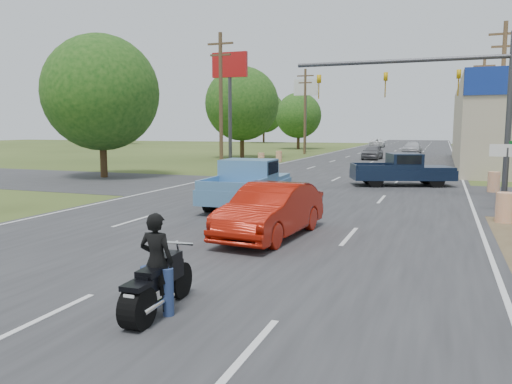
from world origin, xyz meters
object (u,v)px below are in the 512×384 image
at_px(distant_car_silver, 412,148).
at_px(navy_pickup, 404,170).
at_px(distant_car_grey, 372,152).
at_px(red_convertible, 271,211).
at_px(rider, 157,267).
at_px(distant_car_white, 377,143).
at_px(blue_pickup, 249,183).
at_px(motorcycle, 155,288).

bearing_deg(distant_car_silver, navy_pickup, -83.66).
distance_m(navy_pickup, distant_car_grey, 23.00).
bearing_deg(distant_car_silver, distant_car_grey, -99.35).
distance_m(red_convertible, rider, 6.30).
bearing_deg(distant_car_white, blue_pickup, 90.14).
relative_size(red_convertible, distant_car_grey, 1.11).
distance_m(blue_pickup, navy_pickup, 10.84).
bearing_deg(distant_car_grey, distant_car_white, 99.09).
height_order(navy_pickup, distant_car_grey, navy_pickup).
relative_size(blue_pickup, navy_pickup, 1.01).
bearing_deg(red_convertible, blue_pickup, 122.69).
distance_m(rider, blue_pickup, 11.79).
bearing_deg(distant_car_white, distant_car_grey, 93.76).
relative_size(navy_pickup, distant_car_silver, 1.15).
bearing_deg(motorcycle, red_convertible, 89.37).
xyz_separation_m(rider, blue_pickup, (-2.82, 11.45, 0.13)).
distance_m(distant_car_grey, distant_car_white, 32.61).
bearing_deg(blue_pickup, distant_car_white, 89.64).
distance_m(blue_pickup, distant_car_white, 64.49).
xyz_separation_m(blue_pickup, distant_car_grey, (0.66, 32.00, -0.23)).
bearing_deg(navy_pickup, blue_pickup, -48.40).
bearing_deg(rider, blue_pickup, -78.18).
distance_m(red_convertible, distant_car_white, 69.79).
xyz_separation_m(distant_car_grey, distant_car_silver, (3.05, 13.04, 0.00)).
xyz_separation_m(red_convertible, distant_car_silver, (1.04, 50.19, -0.05)).
height_order(blue_pickup, navy_pickup, blue_pickup).
height_order(motorcycle, blue_pickup, blue_pickup).
relative_size(red_convertible, rider, 2.83).
bearing_deg(blue_pickup, rider, -79.03).
distance_m(red_convertible, blue_pickup, 5.80).
xyz_separation_m(motorcycle, distant_car_grey, (-2.16, 43.50, 0.22)).
bearing_deg(distant_car_white, red_convertible, 92.15).
distance_m(red_convertible, distant_car_silver, 50.20).
height_order(distant_car_grey, distant_car_white, distant_car_grey).
xyz_separation_m(navy_pickup, distant_car_silver, (-1.57, 35.57, -0.17)).
height_order(red_convertible, distant_car_white, red_convertible).
xyz_separation_m(motorcycle, distant_car_silver, (0.89, 56.54, 0.23)).
distance_m(motorcycle, distant_car_white, 76.14).
xyz_separation_m(blue_pickup, distant_car_silver, (3.71, 45.04, -0.23)).
distance_m(motorcycle, blue_pickup, 11.85).
bearing_deg(blue_pickup, red_convertible, -65.48).
relative_size(red_convertible, distant_car_white, 0.93).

